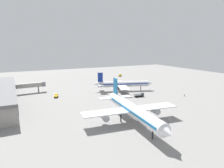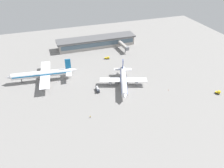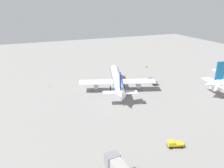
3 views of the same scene
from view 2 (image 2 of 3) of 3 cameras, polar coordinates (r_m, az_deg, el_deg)
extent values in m
plane|color=gray|center=(166.54, 3.54, -0.67)|extent=(288.00, 288.00, 0.00)
cube|color=#9E9993|center=(230.21, -3.93, 10.33)|extent=(75.00, 14.94, 8.08)
cube|color=#4C6070|center=(222.95, -3.42, 9.91)|extent=(72.00, 0.30, 4.16)
cube|color=#59595B|center=(228.49, -3.97, 11.40)|extent=(78.00, 15.53, 1.39)
cylinder|color=white|center=(164.40, 2.92, 0.85)|extent=(15.43, 35.68, 3.99)
cone|color=white|center=(148.34, 3.21, -3.11)|extent=(4.88, 5.00, 3.80)
cone|color=white|center=(180.81, 2.69, 4.25)|extent=(4.63, 5.75, 3.20)
cube|color=navy|center=(164.24, 2.92, 0.94)|extent=(15.04, 34.33, 0.72)
cube|color=white|center=(166.15, 2.89, 1.06)|extent=(34.54, 16.56, 0.36)
cylinder|color=#A5A8AD|center=(167.61, 6.18, 0.64)|extent=(3.59, 5.18, 2.20)
cylinder|color=#A5A8AD|center=(166.71, -0.44, 0.66)|extent=(3.59, 5.18, 2.20)
cube|color=white|center=(178.27, 2.72, 3.74)|extent=(14.12, 7.51, 0.29)
cube|color=navy|center=(176.00, 2.76, 5.10)|extent=(1.53, 3.44, 6.39)
cylinder|color=black|center=(155.71, 3.07, -2.69)|extent=(0.48, 0.48, 2.80)
cylinder|color=black|center=(168.84, 3.94, 0.39)|extent=(0.48, 0.48, 2.80)
cylinder|color=black|center=(168.54, 1.77, 0.39)|extent=(0.48, 0.48, 2.80)
cylinder|color=white|center=(178.37, -17.16, 2.44)|extent=(44.31, 9.24, 4.85)
cone|color=white|center=(182.37, -24.46, 1.51)|extent=(5.28, 5.07, 4.60)
cone|color=white|center=(177.07, -9.67, 3.56)|extent=(6.41, 4.46, 3.88)
cube|color=#1972B2|center=(178.20, -17.18, 2.54)|extent=(42.57, 9.16, 0.87)
cube|color=white|center=(178.39, -16.44, 2.39)|extent=(11.21, 42.34, 0.44)
cylinder|color=#A5A8AD|center=(169.17, -16.44, -0.06)|extent=(5.96, 3.23, 2.66)
cylinder|color=#A5A8AD|center=(189.45, -16.28, 3.69)|extent=(5.96, 3.23, 2.66)
cube|color=white|center=(177.13, -10.84, 3.35)|extent=(5.61, 17.05, 0.35)
cube|color=#1972B2|center=(174.41, -11.03, 5.01)|extent=(4.26, 0.94, 7.75)
cylinder|color=black|center=(182.65, -21.73, 0.72)|extent=(0.58, 0.58, 3.39)
cylinder|color=black|center=(176.72, -15.86, 0.81)|extent=(0.58, 0.58, 3.39)
cylinder|color=black|center=(183.41, -15.83, 2.06)|extent=(0.58, 0.58, 3.39)
cube|color=black|center=(175.14, 25.01, -2.02)|extent=(3.38, 3.71, 0.30)
cube|color=gold|center=(174.57, 25.30, -1.84)|extent=(2.59, 2.56, 1.60)
cube|color=#3F596B|center=(174.32, 25.57, -1.84)|extent=(1.36, 0.97, 0.90)
cube|color=gold|center=(175.04, 24.77, -1.82)|extent=(2.36, 2.23, 0.50)
cylinder|color=black|center=(175.91, 25.43, -2.04)|extent=(0.70, 0.83, 0.80)
cylinder|color=black|center=(174.30, 25.27, -2.33)|extent=(0.70, 0.83, 0.80)
cylinder|color=black|center=(176.15, 24.74, -1.80)|extent=(0.70, 0.83, 0.80)
cylinder|color=black|center=(174.54, 24.58, -2.09)|extent=(0.70, 0.83, 0.80)
cube|color=black|center=(161.60, -3.63, -1.60)|extent=(2.32, 6.41, 0.30)
cube|color=#333842|center=(159.24, -3.48, -1.76)|extent=(2.02, 1.92, 1.60)
cube|color=#3F596B|center=(158.40, -3.43, -1.83)|extent=(1.60, 0.19, 0.90)
cylinder|color=#B7B7BC|center=(161.75, -3.71, -1.12)|extent=(2.10, 4.61, 1.80)
cylinder|color=black|center=(160.04, -3.14, -2.03)|extent=(0.35, 0.82, 0.80)
cylinder|color=black|center=(159.76, -3.81, -2.12)|extent=(0.35, 0.82, 0.80)
cylinder|color=black|center=(163.62, -3.46, -1.17)|extent=(0.35, 0.82, 0.80)
cylinder|color=black|center=(163.35, -4.11, -1.27)|extent=(0.35, 0.82, 0.80)
cube|color=black|center=(205.61, -1.27, 6.47)|extent=(4.77, 3.15, 0.30)
cube|color=gold|center=(205.27, -0.91, 6.66)|extent=(2.29, 2.36, 1.20)
cube|color=#3F596B|center=(205.16, -0.68, 6.73)|extent=(0.56, 1.54, 0.67)
cube|color=gold|center=(205.43, -1.52, 6.59)|extent=(3.06, 2.60, 0.60)
cylinder|color=black|center=(206.52, -0.84, 6.56)|extent=(0.85, 0.53, 0.80)
cylinder|color=black|center=(204.82, -0.84, 6.32)|extent=(0.85, 0.53, 0.80)
cylinder|color=black|center=(206.56, -1.70, 6.55)|extent=(0.85, 0.53, 0.80)
cylinder|color=black|center=(204.85, -1.70, 6.32)|extent=(0.85, 0.53, 0.80)
cylinder|color=#1E2338|center=(139.23, -5.50, -8.33)|extent=(0.45, 0.45, 0.85)
cylinder|color=yellow|center=(138.75, -5.52, -8.10)|extent=(0.54, 0.54, 0.60)
sphere|color=tan|center=(138.49, -5.53, -7.97)|extent=(0.22, 0.22, 0.22)
cylinder|color=yellow|center=(138.66, -5.43, -8.13)|extent=(0.10, 0.10, 0.54)
cylinder|color=yellow|center=(138.84, -5.61, -8.07)|extent=(0.10, 0.10, 0.54)
cube|color=#9E9993|center=(221.47, 2.75, 9.77)|extent=(3.84, 16.76, 2.80)
cylinder|color=slate|center=(218.00, 3.38, 8.41)|extent=(0.90, 0.90, 3.80)
cube|color=slate|center=(213.81, 3.82, 8.86)|extent=(3.29, 2.63, 3.08)
cone|color=#EA590C|center=(167.14, 14.02, -1.45)|extent=(0.44, 0.44, 0.60)
camera|label=1|loc=(220.45, -37.25, 10.57)|focal=32.86mm
camera|label=3|loc=(242.49, 4.22, 20.17)|focal=35.66mm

